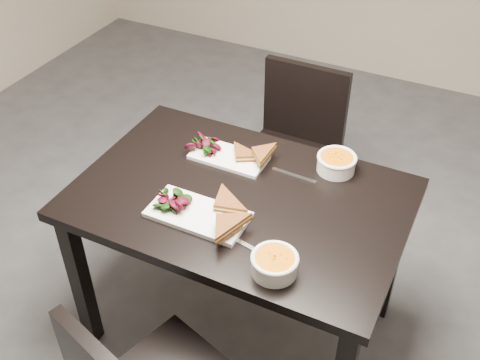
{
  "coord_description": "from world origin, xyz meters",
  "views": [
    {
      "loc": [
        0.65,
        -1.45,
        2.11
      ],
      "look_at": [
        -0.06,
        -0.01,
        0.82
      ],
      "focal_mm": 43.18,
      "sensor_mm": 36.0,
      "label": 1
    }
  ],
  "objects": [
    {
      "name": "sandwich_near",
      "position": [
        -0.07,
        -0.17,
        0.8
      ],
      "size": [
        0.2,
        0.17,
        0.06
      ],
      "primitive_type": null,
      "rotation": [
        0.0,
        0.0,
        0.23
      ],
      "color": "brown",
      "rests_on": "plate_near"
    },
    {
      "name": "cutlery_far",
      "position": [
        0.08,
        0.18,
        0.75
      ],
      "size": [
        0.18,
        0.02,
        0.0
      ],
      "primitive_type": "cube",
      "rotation": [
        0.0,
        0.0,
        -0.04
      ],
      "color": "silver",
      "rests_on": "table"
    },
    {
      "name": "salad_near",
      "position": [
        -0.24,
        -0.18,
        0.79
      ],
      "size": [
        0.11,
        0.1,
        0.05
      ],
      "primitive_type": null,
      "color": "black",
      "rests_on": "plate_near"
    },
    {
      "name": "salad_far",
      "position": [
        -0.29,
        0.17,
        0.79
      ],
      "size": [
        0.09,
        0.08,
        0.04
      ],
      "primitive_type": null,
      "color": "black",
      "rests_on": "plate_far"
    },
    {
      "name": "soup_bowl_far",
      "position": [
        0.21,
        0.28,
        0.79
      ],
      "size": [
        0.15,
        0.15,
        0.07
      ],
      "color": "white",
      "rests_on": "table"
    },
    {
      "name": "table",
      "position": [
        -0.06,
        -0.01,
        0.65
      ],
      "size": [
        1.2,
        0.8,
        0.75
      ],
      "color": "black",
      "rests_on": "ground"
    },
    {
      "name": "soup_bowl_near",
      "position": [
        0.2,
        -0.3,
        0.79
      ],
      "size": [
        0.15,
        0.15,
        0.07
      ],
      "color": "white",
      "rests_on": "table"
    },
    {
      "name": "ground",
      "position": [
        0.0,
        0.0,
        0.0
      ],
      "size": [
        5.0,
        5.0,
        0.0
      ],
      "primitive_type": "plane",
      "color": "#47474C",
      "rests_on": "ground"
    },
    {
      "name": "cutlery_near",
      "position": [
        0.09,
        -0.24,
        0.75
      ],
      "size": [
        0.18,
        0.05,
        0.0
      ],
      "primitive_type": "cube",
      "rotation": [
        0.0,
        0.0,
        -0.19
      ],
      "color": "silver",
      "rests_on": "table"
    },
    {
      "name": "plate_far",
      "position": [
        -0.19,
        0.17,
        0.76
      ],
      "size": [
        0.3,
        0.15,
        0.01
      ],
      "primitive_type": "cube",
      "color": "white",
      "rests_on": "table"
    },
    {
      "name": "plate_near",
      "position": [
        -0.14,
        -0.18,
        0.76
      ],
      "size": [
        0.35,
        0.17,
        0.02
      ],
      "primitive_type": "cube",
      "color": "white",
      "rests_on": "table"
    },
    {
      "name": "chair_far",
      "position": [
        -0.13,
        0.74,
        0.48
      ],
      "size": [
        0.42,
        0.42,
        0.85
      ],
      "rotation": [
        0.0,
        0.0,
        -0.01
      ],
      "color": "black",
      "rests_on": "ground"
    },
    {
      "name": "sandwich_far",
      "position": [
        -0.13,
        0.15,
        0.79
      ],
      "size": [
        0.18,
        0.17,
        0.05
      ],
      "primitive_type": null,
      "rotation": [
        0.0,
        0.0,
        0.53
      ],
      "color": "brown",
      "rests_on": "plate_far"
    }
  ]
}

